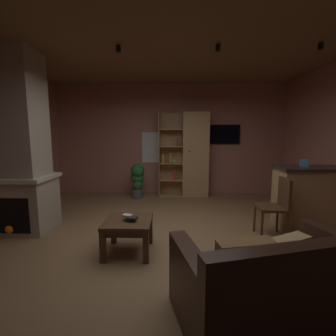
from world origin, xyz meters
TOP-DOWN VIEW (x-y plane):
  - floor at (0.00, 0.00)m, footprint 5.92×5.98m
  - wall_back at (0.00, 3.02)m, footprint 6.04×0.06m
  - ceiling at (0.00, 0.00)m, footprint 5.92×5.98m
  - window_pane_back at (-0.46, 2.99)m, footprint 0.56×0.01m
  - stone_fireplace at (-2.41, 0.44)m, footprint 1.01×0.81m
  - bookshelf_cabinet at (0.56, 2.75)m, footprint 1.25×0.41m
  - kitchen_bar_counter at (2.51, 0.63)m, footprint 1.39×0.61m
  - tissue_box at (2.28, 0.70)m, footprint 0.15×0.15m
  - leather_couch at (0.92, -1.47)m, footprint 1.75×1.26m
  - coffee_table at (-0.52, -0.30)m, footprint 0.61×0.62m
  - table_book_0 at (-0.49, -0.32)m, footprint 0.13×0.11m
  - table_book_1 at (-0.44, -0.35)m, footprint 0.13×0.13m
  - table_book_2 at (-0.52, -0.33)m, footprint 0.14×0.11m
  - dining_chair at (1.66, 0.25)m, footprint 0.43×0.43m
  - potted_floor_plant at (-0.80, 2.46)m, footprint 0.35×0.39m
  - wall_mounted_tv at (1.36, 2.96)m, footprint 0.88×0.06m
  - track_light_spot_0 at (-2.09, 0.27)m, footprint 0.07×0.07m
  - track_light_spot_1 at (-0.71, 0.29)m, footprint 0.07×0.07m
  - track_light_spot_2 at (0.71, 0.28)m, footprint 0.07×0.07m
  - track_light_spot_3 at (2.13, 0.25)m, footprint 0.07×0.07m

SIDE VIEW (x-z plane):
  - floor at x=0.00m, z-range -0.02..0.00m
  - leather_couch at x=0.92m, z-range -0.12..0.72m
  - coffee_table at x=-0.52m, z-range 0.14..0.59m
  - table_book_0 at x=-0.49m, z-range 0.45..0.48m
  - potted_floor_plant at x=-0.80m, z-range 0.05..0.92m
  - table_book_1 at x=-0.44m, z-range 0.48..0.51m
  - table_book_2 at x=-0.52m, z-range 0.51..0.54m
  - kitchen_bar_counter at x=2.51m, z-range 0.00..1.05m
  - dining_chair at x=1.66m, z-range 0.07..0.99m
  - bookshelf_cabinet at x=0.56m, z-range -0.01..2.11m
  - tissue_box at x=2.28m, z-range 1.04..1.15m
  - window_pane_back at x=-0.46m, z-range 0.84..1.63m
  - stone_fireplace at x=-2.41m, z-range -0.14..2.72m
  - wall_back at x=0.00m, z-range 0.00..2.86m
  - wall_mounted_tv at x=1.36m, z-range 1.33..1.82m
  - track_light_spot_0 at x=-2.09m, z-range 2.74..2.83m
  - track_light_spot_1 at x=-0.71m, z-range 2.74..2.83m
  - track_light_spot_2 at x=0.71m, z-range 2.74..2.83m
  - track_light_spot_3 at x=2.13m, z-range 2.74..2.83m
  - ceiling at x=0.00m, z-range 2.86..2.88m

